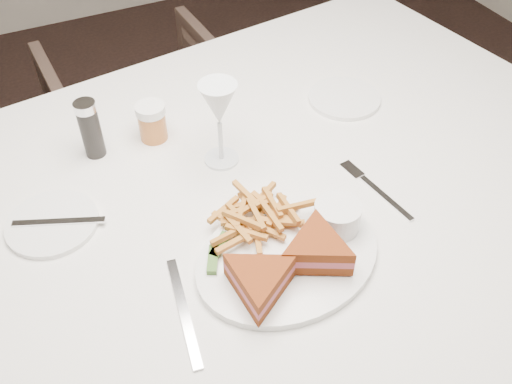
{
  "coord_description": "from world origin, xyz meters",
  "views": [
    {
      "loc": [
        0.02,
        -0.52,
        1.49
      ],
      "look_at": [
        0.33,
        0.12,
        0.8
      ],
      "focal_mm": 40.0,
      "sensor_mm": 36.0,
      "label": 1
    }
  ],
  "objects": [
    {
      "name": "chair_far",
      "position": [
        0.38,
        1.1,
        0.29
      ],
      "size": [
        0.59,
        0.56,
        0.59
      ],
      "primitive_type": "imported",
      "rotation": [
        0.0,
        0.0,
        3.19
      ],
      "color": "#47342B",
      "rests_on": "ground"
    },
    {
      "name": "table",
      "position": [
        0.33,
        0.17,
        0.38
      ],
      "size": [
        1.69,
        1.25,
        0.75
      ],
      "primitive_type": "cube",
      "rotation": [
        0.0,
        0.0,
        0.14
      ],
      "color": "silver",
      "rests_on": "ground"
    },
    {
      "name": "table_setting",
      "position": [
        0.31,
        0.1,
        0.79
      ],
      "size": [
        0.82,
        0.58,
        0.18
      ],
      "color": "white",
      "rests_on": "table"
    }
  ]
}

